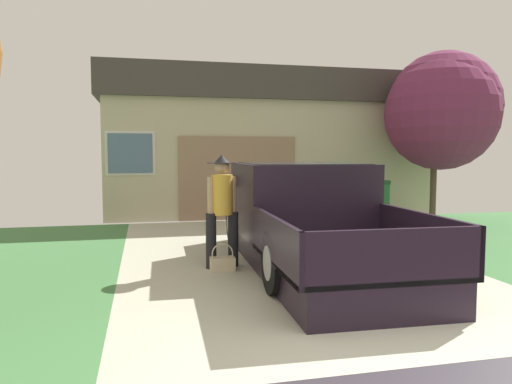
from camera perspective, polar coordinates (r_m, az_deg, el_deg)
pickup_truck at (r=8.00m, az=5.63°, el=-2.95°), size 2.21×5.41×1.61m
person_with_hat at (r=7.50m, az=-4.03°, el=-1.49°), size 0.52×0.46×1.75m
handbag at (r=7.42m, az=-3.97°, el=-8.31°), size 0.37×0.21×0.42m
house_with_garage at (r=16.49m, az=-0.47°, el=5.68°), size 9.64×7.05×4.13m
neighbor_tree at (r=13.78m, az=21.11°, el=8.94°), size 3.12×3.15×4.46m
wheeled_trash_bin at (r=12.89m, az=13.63°, el=-0.83°), size 0.60×0.72×1.09m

